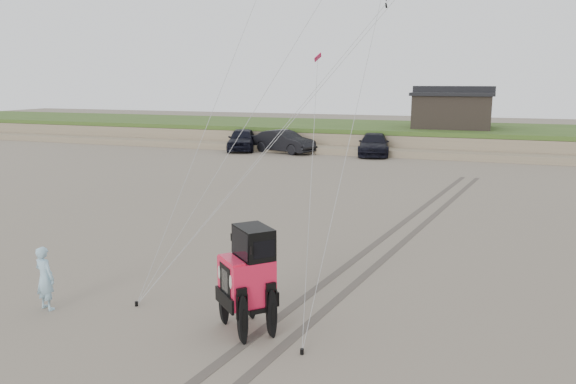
{
  "coord_description": "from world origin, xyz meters",
  "views": [
    {
      "loc": [
        5.03,
        -10.78,
        5.52
      ],
      "look_at": [
        0.05,
        3.0,
        2.6
      ],
      "focal_mm": 35.0,
      "sensor_mm": 36.0,
      "label": 1
    }
  ],
  "objects_px": {
    "man": "(45,278)",
    "truck_a": "(242,139)",
    "truck_c": "(374,144)",
    "truck_b": "(284,142)",
    "cabin": "(453,109)",
    "jeep": "(247,290)"
  },
  "relations": [
    {
      "from": "truck_b",
      "to": "man",
      "type": "distance_m",
      "value": 30.92
    },
    {
      "from": "truck_a",
      "to": "jeep",
      "type": "height_order",
      "value": "jeep"
    },
    {
      "from": "man",
      "to": "truck_a",
      "type": "bearing_deg",
      "value": -62.01
    },
    {
      "from": "truck_b",
      "to": "man",
      "type": "bearing_deg",
      "value": -150.65
    },
    {
      "from": "truck_c",
      "to": "man",
      "type": "relative_size",
      "value": 3.45
    },
    {
      "from": "cabin",
      "to": "truck_a",
      "type": "relative_size",
      "value": 1.24
    },
    {
      "from": "man",
      "to": "jeep",
      "type": "bearing_deg",
      "value": -161.41
    },
    {
      "from": "truck_c",
      "to": "jeep",
      "type": "relative_size",
      "value": 1.08
    },
    {
      "from": "truck_b",
      "to": "man",
      "type": "relative_size",
      "value": 3.3
    },
    {
      "from": "truck_b",
      "to": "jeep",
      "type": "distance_m",
      "value": 31.61
    },
    {
      "from": "truck_a",
      "to": "man",
      "type": "xyz_separation_m",
      "value": [
        8.74,
        -30.77,
        -0.08
      ]
    },
    {
      "from": "cabin",
      "to": "jeep",
      "type": "height_order",
      "value": "cabin"
    },
    {
      "from": "cabin",
      "to": "man",
      "type": "xyz_separation_m",
      "value": [
        -6.95,
        -37.59,
        -2.44
      ]
    },
    {
      "from": "truck_a",
      "to": "man",
      "type": "bearing_deg",
      "value": -92.63
    },
    {
      "from": "truck_c",
      "to": "cabin",
      "type": "bearing_deg",
      "value": 39.89
    },
    {
      "from": "truck_a",
      "to": "jeep",
      "type": "distance_m",
      "value": 33.22
    },
    {
      "from": "truck_a",
      "to": "truck_c",
      "type": "height_order",
      "value": "truck_a"
    },
    {
      "from": "truck_a",
      "to": "cabin",
      "type": "bearing_deg",
      "value": 5.03
    },
    {
      "from": "truck_b",
      "to": "man",
      "type": "height_order",
      "value": "truck_b"
    },
    {
      "from": "truck_c",
      "to": "truck_a",
      "type": "bearing_deg",
      "value": 173.82
    },
    {
      "from": "truck_b",
      "to": "truck_c",
      "type": "relative_size",
      "value": 0.96
    },
    {
      "from": "truck_a",
      "to": "man",
      "type": "distance_m",
      "value": 31.99
    }
  ]
}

